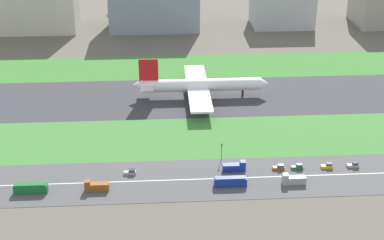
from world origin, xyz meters
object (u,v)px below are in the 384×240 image
object	(u,v)px
car_1	(327,166)
bus_0	(31,188)
bus_1	(230,182)
truck_1	(235,167)
car_2	(279,167)
office_tower	(282,5)
car_4	(131,172)
car_3	(354,165)
airliner	(198,85)
traffic_light	(222,151)
terminal_building	(29,1)
fuel_tank_west	(128,1)
car_6	(298,167)
truck_2	(96,186)
truck_0	(293,180)

from	to	relation	value
car_1	bus_0	bearing A→B (deg)	-174.69
bus_1	truck_1	xyz separation A→B (m)	(2.89, 10.00, -0.15)
car_2	office_tower	bearing A→B (deg)	78.30
car_4	car_3	distance (m)	83.40
bus_1	car_3	bearing A→B (deg)	-168.17
airliner	car_3	bearing A→B (deg)	-51.76
airliner	car_2	bearing A→B (deg)	-69.58
traffic_light	office_tower	size ratio (longest dim) A/B	0.18
bus_1	car_4	world-z (taller)	bus_1
office_tower	terminal_building	bearing A→B (deg)	180.00
truck_1	fuel_tank_west	xyz separation A→B (m)	(-48.44, 227.00, 4.86)
car_1	terminal_building	bearing A→B (deg)	128.26
car_1	car_6	world-z (taller)	same
car_6	traffic_light	distance (m)	29.08
car_4	truck_2	xyz separation A→B (m)	(-11.59, -10.00, 0.75)
car_2	fuel_tank_west	world-z (taller)	fuel_tank_west
truck_1	terminal_building	world-z (taller)	terminal_building
fuel_tank_west	truck_0	bearing A→B (deg)	-73.96
truck_0	terminal_building	xyz separation A→B (m)	(-128.27, 192.00, 16.98)
car_4	terminal_building	distance (m)	195.83
truck_1	fuel_tank_west	bearing A→B (deg)	102.05
bus_1	car_1	xyz separation A→B (m)	(37.81, 10.00, -0.90)
truck_1	traffic_light	size ratio (longest dim) A/B	1.17
truck_2	terminal_building	bearing A→B (deg)	-73.06
car_2	traffic_light	size ratio (longest dim) A/B	0.61
truck_0	traffic_light	size ratio (longest dim) A/B	1.17
car_1	fuel_tank_west	distance (m)	241.89
bus_0	fuel_tank_west	distance (m)	238.29
car_1	fuel_tank_west	size ratio (longest dim) A/B	0.20
truck_1	car_3	xyz separation A→B (m)	(44.87, 0.00, -0.75)
car_6	car_3	xyz separation A→B (m)	(21.24, 0.00, 0.00)
truck_0	traffic_light	xyz separation A→B (m)	(-23.80, 17.99, 2.62)
bus_1	bus_0	bearing A→B (deg)	0.00
car_4	office_tower	xyz separation A→B (m)	(92.82, 182.00, 12.64)
car_4	fuel_tank_west	xyz separation A→B (m)	(-9.91, 227.00, 5.60)
car_2	car_1	distance (m)	18.31
traffic_light	terminal_building	bearing A→B (deg)	120.98
car_4	car_2	bearing A→B (deg)	0.00
fuel_tank_west	office_tower	bearing A→B (deg)	-23.65
airliner	truck_0	xyz separation A→B (m)	(28.38, -78.00, -4.56)
bus_1	car_3	world-z (taller)	bus_1
airliner	truck_0	bearing A→B (deg)	-70.00
truck_1	car_1	bearing A→B (deg)	0.00
car_4	truck_2	size ratio (longest dim) A/B	0.52
terminal_building	car_1	bearing A→B (deg)	-51.74
car_6	terminal_building	world-z (taller)	terminal_building
bus_1	car_4	bearing A→B (deg)	-15.67
car_4	truck_0	size ratio (longest dim) A/B	0.52
bus_1	traffic_light	size ratio (longest dim) A/B	1.61
car_1	car_3	world-z (taller)	same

